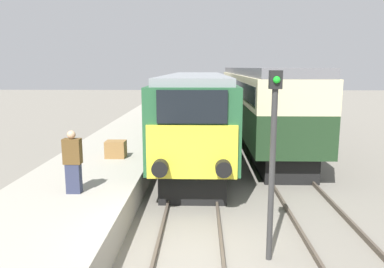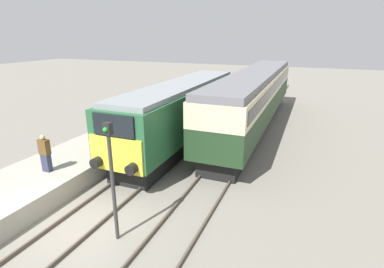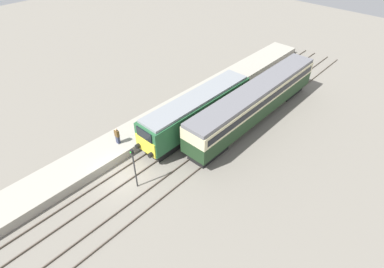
% 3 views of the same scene
% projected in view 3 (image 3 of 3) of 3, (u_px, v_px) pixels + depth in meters
% --- Properties ---
extents(ground_plane, '(120.00, 120.00, 0.00)m').
position_uv_depth(ground_plane, '(122.00, 177.00, 25.14)').
color(ground_plane, slate).
extents(platform_left, '(3.50, 50.00, 0.83)m').
position_uv_depth(platform_left, '(165.00, 117.00, 31.23)').
color(platform_left, '#9E998C').
rests_on(platform_left, ground_plane).
extents(rails_near_track, '(1.51, 60.00, 0.14)m').
position_uv_depth(rails_near_track, '(166.00, 148.00, 27.97)').
color(rails_near_track, '#4C4238').
rests_on(rails_near_track, ground_plane).
extents(rails_far_track, '(1.50, 60.00, 0.14)m').
position_uv_depth(rails_far_track, '(192.00, 165.00, 26.17)').
color(rails_far_track, '#4C4238').
rests_on(rails_far_track, ground_plane).
extents(locomotive, '(2.70, 13.78, 3.72)m').
position_uv_depth(locomotive, '(198.00, 111.00, 29.26)').
color(locomotive, black).
rests_on(locomotive, ground_plane).
extents(passenger_carriage, '(2.75, 19.05, 3.99)m').
position_uv_depth(passenger_carriage, '(256.00, 100.00, 30.13)').
color(passenger_carriage, black).
rests_on(passenger_carriage, ground_plane).
extents(person_on_platform, '(0.44, 0.26, 1.63)m').
position_uv_depth(person_on_platform, '(117.00, 136.00, 26.86)').
color(person_on_platform, '#2D334C').
rests_on(person_on_platform, platform_left).
extents(signal_post, '(0.24, 0.28, 3.96)m').
position_uv_depth(signal_post, '(134.00, 165.00, 22.91)').
color(signal_post, '#333333').
rests_on(signal_post, ground_plane).
extents(luggage_crate, '(0.70, 0.56, 0.60)m').
position_uv_depth(luggage_crate, '(152.00, 123.00, 29.28)').
color(luggage_crate, olive).
rests_on(luggage_crate, platform_left).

